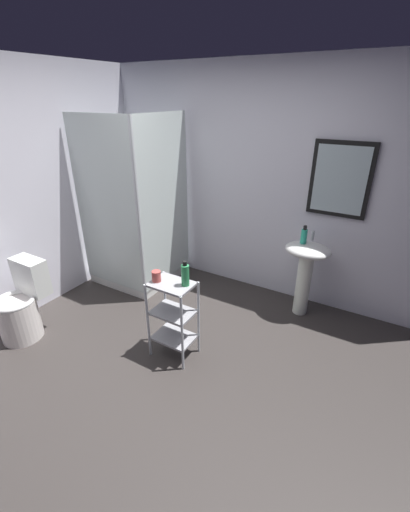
{
  "coord_description": "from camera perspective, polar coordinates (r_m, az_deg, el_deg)",
  "views": [
    {
      "loc": [
        1.4,
        -1.65,
        2.15
      ],
      "look_at": [
        0.14,
        0.5,
        0.95
      ],
      "focal_mm": 23.54,
      "sensor_mm": 36.0,
      "label": 1
    }
  ],
  "objects": [
    {
      "name": "rinse_cup",
      "position": [
        2.84,
        -8.26,
        -3.42
      ],
      "size": [
        0.08,
        0.08,
        0.09
      ],
      "primitive_type": "cylinder",
      "color": "#B24742",
      "rests_on": "storage_cart"
    },
    {
      "name": "storage_cart",
      "position": [
        2.98,
        -5.45,
        -9.71
      ],
      "size": [
        0.38,
        0.28,
        0.74
      ],
      "color": "silver",
      "rests_on": "ground_plane"
    },
    {
      "name": "toilet",
      "position": [
        3.7,
        -28.66,
        -7.62
      ],
      "size": [
        0.37,
        0.49,
        0.76
      ],
      "color": "white",
      "rests_on": "ground_plane"
    },
    {
      "name": "sink_faucet",
      "position": [
        3.6,
        17.84,
        3.31
      ],
      "size": [
        0.03,
        0.03,
        0.1
      ],
      "primitive_type": "cylinder",
      "color": "silver",
      "rests_on": "pedestal_sink"
    },
    {
      "name": "wall_back",
      "position": [
        3.87,
        8.71,
        11.92
      ],
      "size": [
        4.2,
        0.14,
        2.5
      ],
      "color": "silver",
      "rests_on": "ground_plane"
    },
    {
      "name": "shower_stall",
      "position": [
        4.21,
        -11.11,
        1.51
      ],
      "size": [
        0.92,
        0.92,
        2.0
      ],
      "color": "white",
      "rests_on": "ground_plane"
    },
    {
      "name": "hand_soap_bottle",
      "position": [
        3.48,
        16.46,
        3.31
      ],
      "size": [
        0.06,
        0.06,
        0.19
      ],
      "color": "#2DBC99",
      "rests_on": "pedestal_sink"
    },
    {
      "name": "pedestal_sink",
      "position": [
        3.6,
        16.78,
        -1.44
      ],
      "size": [
        0.46,
        0.37,
        0.81
      ],
      "color": "white",
      "rests_on": "ground_plane"
    },
    {
      "name": "ground_plane",
      "position": [
        3.06,
        -7.43,
        -19.59
      ],
      "size": [
        4.2,
        4.2,
        0.02
      ],
      "primitive_type": "cube",
      "color": "#332E2C"
    },
    {
      "name": "body_wash_bottle_green",
      "position": [
        2.73,
        -3.38,
        -3.2
      ],
      "size": [
        0.07,
        0.07,
        0.22
      ],
      "color": "#2F9455",
      "rests_on": "storage_cart"
    }
  ]
}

